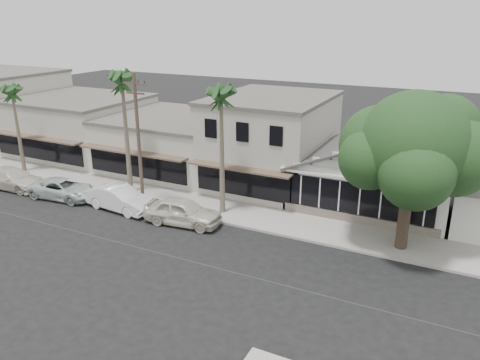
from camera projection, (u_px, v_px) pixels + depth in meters
The scene contains 15 objects.
ground at pixel (222, 269), 24.08m from camera, with size 140.00×140.00×0.00m, color black.
sidewalk_north at pixel (168, 199), 33.11m from camera, with size 90.00×3.50×0.15m, color #9E9991.
corner_shop at pixel (374, 168), 31.66m from camera, with size 10.40×8.60×5.10m.
row_building_near at pixel (271, 142), 35.66m from camera, with size 8.00×10.00×6.50m, color #BAB7A8.
row_building_midnear at pixel (173, 143), 39.81m from camera, with size 10.00×10.00×4.20m, color beige.
row_building_midfar at pixel (80, 126), 44.08m from camera, with size 11.00×10.00×5.00m, color #BAB7A8.
utility_pole at pixel (138, 138), 30.65m from camera, with size 1.80×0.24×9.00m.
car_0 at pixel (183, 211), 29.09m from camera, with size 1.98×4.93×1.68m, color beige.
car_1 at pixel (120, 198), 31.23m from camera, with size 1.72×4.94×1.63m, color white.
car_2 at pixel (64, 189), 33.27m from camera, with size 2.31×5.01×1.39m, color #B6C4BE.
car_3 at pixel (13, 179), 35.16m from camera, with size 2.16×5.31×1.54m, color beige.
shade_tree at pixel (412, 147), 24.45m from camera, with size 8.01×7.24×8.88m.
palm_east at pixel (221, 98), 28.32m from camera, with size 2.69×2.69×8.86m.
palm_mid at pixel (122, 83), 31.77m from camera, with size 3.03×3.03×9.27m.
palm_west at pixel (12, 94), 36.81m from camera, with size 2.63×2.63×7.62m.
Camera 1 is at (10.22, -18.56, 12.36)m, focal length 35.00 mm.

